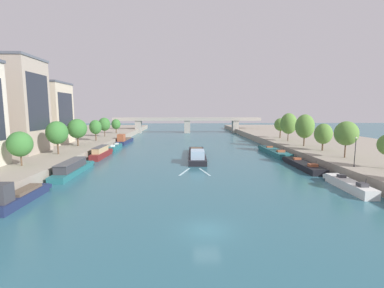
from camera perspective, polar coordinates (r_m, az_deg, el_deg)
name	(u,v)px	position (r m, az deg, el deg)	size (l,w,h in m)	color
ground_plane	(207,230)	(26.47, 3.19, -17.76)	(400.00, 400.00, 0.00)	#2D6070
quay_left	(48,145)	(88.68, -28.26, -0.18)	(36.00, 170.00, 2.01)	gray
quay_right	(327,144)	(90.76, 26.79, 0.06)	(36.00, 170.00, 2.01)	gray
barge_midriver	(197,154)	(62.50, 1.05, -2.24)	(4.55, 21.98, 2.83)	black
wake_behind_barge	(194,172)	(48.97, 0.53, -5.92)	(5.60, 5.99, 0.03)	#A0CCD6
moored_boat_left_end	(19,196)	(38.76, -32.80, -9.26)	(2.15, 10.42, 3.24)	#1E284C
moored_boat_left_upstream	(73,168)	(51.66, -24.02, -4.73)	(2.70, 14.95, 2.42)	#23666B
moored_boat_left_far	(101,153)	(66.95, -18.70, -1.75)	(2.26, 12.11, 2.70)	maroon
moored_boat_left_lone	(115,147)	(79.62, -15.96, -0.63)	(1.96, 11.02, 2.26)	#23666B
moored_boat_left_near	(124,140)	(92.83, -14.15, 0.76)	(3.23, 14.46, 3.42)	#1E284C
moored_boat_right_second	(349,185)	(44.30, 30.29, -7.48)	(2.22, 10.60, 2.37)	silver
moored_boat_right_near	(303,165)	(56.47, 22.46, -4.11)	(2.89, 14.31, 2.22)	black
moored_boat_right_gap_after	(274,152)	(71.28, 16.97, -1.55)	(3.52, 16.71, 2.34)	#23666B
tree_left_midway	(20,144)	(52.15, -32.69, -0.01)	(3.87, 3.87, 5.69)	brown
tree_left_third	(57,133)	(62.09, -26.73, 2.16)	(4.34, 4.34, 6.86)	brown
tree_left_distant	(77,129)	(74.10, -23.18, 3.02)	(4.73, 4.73, 6.87)	brown
tree_left_nearest	(95,127)	(85.20, -19.80, 3.39)	(3.56, 3.56, 6.17)	brown
tree_left_end_of_row	(104,124)	(97.05, -18.11, 4.00)	(3.96, 3.96, 6.49)	brown
tree_left_by_lamp	(116,124)	(109.85, -15.83, 4.07)	(3.50, 3.50, 5.52)	brown
tree_right_by_lamp	(346,133)	(59.18, 29.93, 1.97)	(4.30, 4.30, 7.02)	brown
tree_right_distant	(323,134)	(67.37, 26.09, 1.96)	(3.88, 3.88, 6.11)	brown
tree_right_past_mid	(305,126)	(73.76, 22.82, 3.48)	(4.63, 4.63, 8.03)	brown
tree_right_third	(289,124)	(84.04, 19.82, 4.10)	(4.73, 4.73, 8.19)	brown
tree_right_second	(281,125)	(92.52, 18.29, 3.94)	(4.02, 4.02, 6.45)	brown
lamppost_right_bank	(355,151)	(50.56, 31.33, -1.22)	(0.28, 0.28, 4.84)	black
building_left_middle	(8,106)	(68.95, -34.52, 6.74)	(13.32, 10.64, 20.08)	#A89989
building_left_corner	(47,113)	(83.13, -28.43, 5.81)	(10.58, 11.21, 16.59)	beige
bridge_far	(187,123)	(130.29, -1.04, 4.51)	(70.96, 4.40, 7.44)	#9E998E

